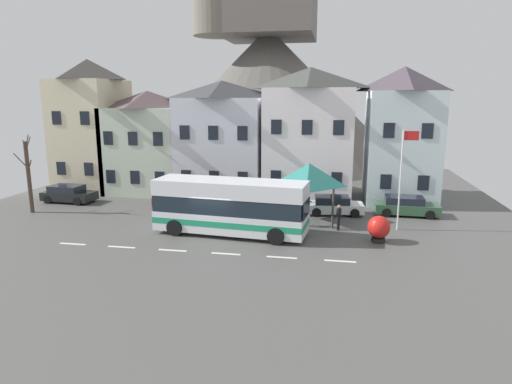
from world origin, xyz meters
TOP-DOWN VIEW (x-y plane):
  - ground_plane at (0.00, -0.00)m, footprint 40.00×60.00m
  - townhouse_00 at (-14.56, 12.11)m, footprint 5.11×6.28m
  - townhouse_01 at (-9.17, 12.17)m, footprint 6.47×6.41m
  - townhouse_02 at (-2.43, 11.82)m, footprint 7.00×5.71m
  - townhouse_03 at (4.85, 11.87)m, footprint 6.96×5.80m
  - townhouse_04 at (12.09, 12.46)m, footprint 5.30×6.98m
  - hilltop_castle at (-2.09, 33.58)m, footprint 34.55×34.55m
  - transit_bus at (0.93, 0.73)m, footprint 9.44×3.45m
  - bus_shelter at (5.35, 4.80)m, footprint 3.60×3.60m
  - parked_car_00 at (-13.84, 6.72)m, footprint 4.16×2.18m
  - parked_car_01 at (12.08, 7.37)m, footprint 4.38×2.02m
  - parked_car_02 at (7.04, 6.71)m, footprint 4.16×2.21m
  - parked_car_03 at (-4.23, 6.70)m, footprint 4.65×2.19m
  - pedestrian_00 at (7.38, 2.81)m, footprint 0.31×0.32m
  - pedestrian_01 at (5.22, 3.13)m, footprint 0.32×0.30m
  - public_bench at (4.69, 6.65)m, footprint 1.58×0.48m
  - flagpole at (11.12, 3.53)m, footprint 0.95×0.10m
  - harbour_buoy at (9.66, 0.81)m, footprint 1.30×1.30m
  - bare_tree_00 at (-14.56, 3.28)m, footprint 1.38×1.51m

SIDE VIEW (x-z plane):
  - ground_plane at x=0.00m, z-range -0.06..0.00m
  - public_bench at x=4.69m, z-range 0.04..0.91m
  - parked_car_02 at x=7.04m, z-range -0.01..1.30m
  - parked_car_01 at x=12.08m, z-range -0.01..1.34m
  - parked_car_00 at x=-13.84m, z-range -0.01..1.34m
  - parked_car_03 at x=-4.23m, z-range -0.01..1.36m
  - harbour_buoy at x=9.66m, z-range 0.07..1.62m
  - pedestrian_01 at x=5.22m, z-range 0.12..1.71m
  - pedestrian_00 at x=7.38m, z-range 0.14..1.76m
  - transit_bus at x=0.93m, z-range 0.01..3.35m
  - bare_tree_00 at x=-14.56m, z-range -0.11..5.56m
  - bus_shelter at x=5.35m, z-range 1.18..5.09m
  - flagpole at x=11.12m, z-range 0.54..6.81m
  - townhouse_01 at x=-9.17m, z-range 0.00..8.76m
  - townhouse_02 at x=-2.43m, z-range 0.00..9.57m
  - townhouse_03 at x=4.85m, z-range 0.00..10.55m
  - townhouse_04 at x=12.09m, z-range 0.00..10.56m
  - townhouse_00 at x=-14.56m, z-range 0.00..11.47m
  - hilltop_castle at x=-2.09m, z-range -3.04..21.39m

